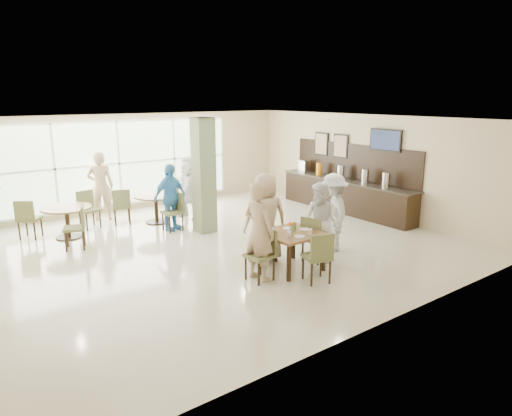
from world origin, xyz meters
TOP-DOWN VIEW (x-y plane):
  - ground at (0.00, 0.00)m, footprint 10.00×10.00m
  - room_shell at (0.00, 0.00)m, footprint 10.00×10.00m
  - window_bank at (-0.50, 4.46)m, footprint 7.00×0.04m
  - column at (0.40, 1.20)m, footprint 0.45×0.45m
  - main_table at (0.44, -2.03)m, footprint 1.04×1.04m
  - round_table_left at (-2.49, 2.68)m, footprint 1.14×1.14m
  - round_table_right at (-0.22, 2.68)m, footprint 1.14×1.14m
  - chairs_main_table at (0.38, -2.03)m, footprint 2.04×2.04m
  - chairs_table_left at (-2.54, 2.70)m, footprint 1.98×2.03m
  - chairs_table_right at (-0.21, 2.65)m, footprint 2.14×1.89m
  - tabletop_clutter at (0.46, -2.04)m, footprint 0.78×0.73m
  - buffet_counter at (4.70, 0.51)m, footprint 0.64×4.70m
  - wall_tv at (4.94, -0.60)m, footprint 0.06×1.00m
  - framed_art_a at (4.95, 1.00)m, footprint 0.05×0.55m
  - framed_art_b at (4.95, 1.80)m, footprint 0.05×0.55m
  - teen_left at (-0.36, -2.05)m, footprint 0.54×0.73m
  - teen_far at (0.35, -1.31)m, footprint 1.01×0.79m
  - teen_right at (1.22, -2.03)m, footprint 0.78×0.91m
  - teen_standing at (1.90, -1.69)m, footprint 1.07×1.26m
  - adult_a at (-0.22, 1.82)m, footprint 1.10×0.80m
  - adult_b at (0.73, 2.65)m, footprint 1.19×1.73m
  - adult_standing at (-1.29, 3.79)m, footprint 0.80×0.68m

SIDE VIEW (x-z plane):
  - ground at x=0.00m, z-range 0.00..0.00m
  - chairs_main_table at x=0.38m, z-range 0.00..0.95m
  - chairs_table_left at x=-2.54m, z-range 0.00..0.95m
  - chairs_table_right at x=-0.21m, z-range 0.00..0.95m
  - buffet_counter at x=4.70m, z-range -0.42..1.53m
  - round_table_right at x=-0.22m, z-range 0.21..0.96m
  - round_table_left at x=-2.49m, z-range 0.21..0.96m
  - main_table at x=0.44m, z-range 0.29..1.04m
  - tabletop_clutter at x=0.46m, z-range 0.71..0.91m
  - teen_right at x=1.22m, z-range 0.00..1.62m
  - adult_a at x=-0.22m, z-range 0.00..1.68m
  - teen_standing at x=1.90m, z-range 0.00..1.69m
  - adult_b at x=0.73m, z-range 0.00..1.71m
  - teen_far at x=0.35m, z-range 0.00..1.82m
  - teen_left at x=-0.36m, z-range 0.00..1.84m
  - adult_standing at x=-1.29m, z-range 0.00..1.87m
  - window_bank at x=-0.50m, z-range -2.10..4.90m
  - column at x=0.40m, z-range 0.00..2.80m
  - room_shell at x=0.00m, z-range -3.30..6.70m
  - framed_art_a at x=4.95m, z-range 1.50..2.20m
  - framed_art_b at x=4.95m, z-range 1.50..2.20m
  - wall_tv at x=4.94m, z-range 1.86..2.44m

